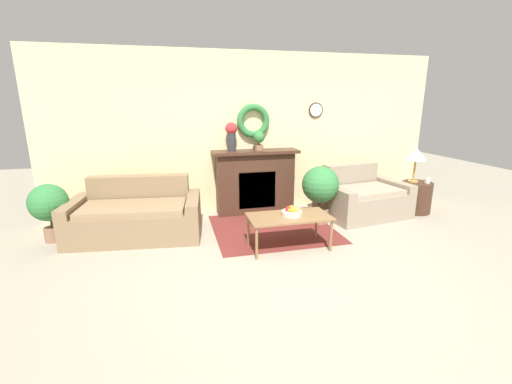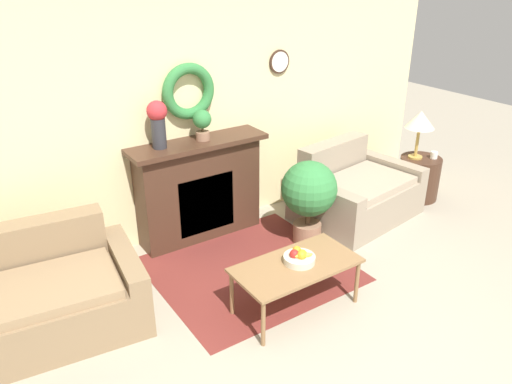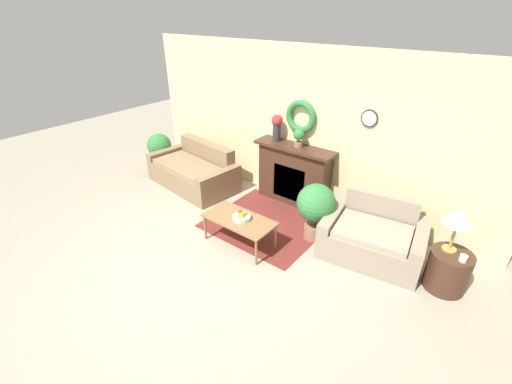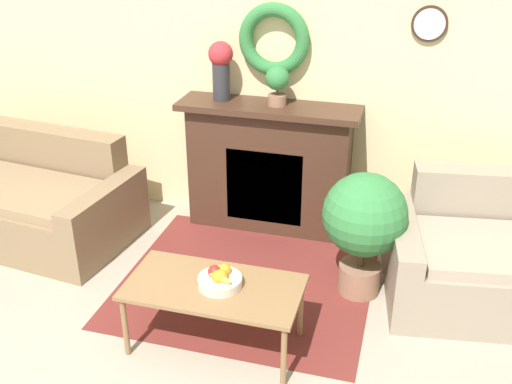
{
  "view_description": "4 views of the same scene",
  "coord_description": "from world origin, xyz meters",
  "px_view_note": "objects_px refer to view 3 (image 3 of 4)",
  "views": [
    {
      "loc": [
        -1.32,
        -3.05,
        1.9
      ],
      "look_at": [
        -0.21,
        1.43,
        0.67
      ],
      "focal_mm": 24.0,
      "sensor_mm": 36.0,
      "label": 1
    },
    {
      "loc": [
        -2.13,
        -1.79,
        2.75
      ],
      "look_at": [
        0.15,
        1.62,
        0.85
      ],
      "focal_mm": 35.0,
      "sensor_mm": 36.0,
      "label": 2
    },
    {
      "loc": [
        2.91,
        -2.23,
        3.21
      ],
      "look_at": [
        0.11,
        1.36,
        0.72
      ],
      "focal_mm": 24.0,
      "sensor_mm": 36.0,
      "label": 3
    },
    {
      "loc": [
        1.17,
        -1.86,
        2.56
      ],
      "look_at": [
        0.2,
        1.6,
        0.79
      ],
      "focal_mm": 42.0,
      "sensor_mm": 36.0,
      "label": 4
    }
  ],
  "objects_px": {
    "fireplace": "(294,174)",
    "side_table_by_loveseat": "(447,271)",
    "potted_plant_on_mantel": "(299,137)",
    "couch_left": "(194,171)",
    "table_lamp": "(460,218)",
    "loveseat_right": "(373,236)",
    "mug": "(463,258)",
    "coffee_table": "(239,221)",
    "potted_plant_floor_by_couch": "(159,147)",
    "fruit_bowl": "(242,216)",
    "vase_on_mantel_left": "(277,126)",
    "potted_plant_floor_by_loveseat": "(316,206)"
  },
  "relations": [
    {
      "from": "fireplace",
      "to": "side_table_by_loveseat",
      "type": "height_order",
      "value": "fireplace"
    },
    {
      "from": "fireplace",
      "to": "potted_plant_on_mantel",
      "type": "xyz_separation_m",
      "value": [
        0.06,
        -0.01,
        0.72
      ]
    },
    {
      "from": "couch_left",
      "to": "table_lamp",
      "type": "height_order",
      "value": "table_lamp"
    },
    {
      "from": "loveseat_right",
      "to": "mug",
      "type": "relative_size",
      "value": 17.09
    },
    {
      "from": "coffee_table",
      "to": "potted_plant_floor_by_couch",
      "type": "height_order",
      "value": "potted_plant_floor_by_couch"
    },
    {
      "from": "table_lamp",
      "to": "loveseat_right",
      "type": "bearing_deg",
      "value": 176.75
    },
    {
      "from": "fruit_bowl",
      "to": "vase_on_mantel_left",
      "type": "bearing_deg",
      "value": 107.64
    },
    {
      "from": "potted_plant_floor_by_couch",
      "to": "fireplace",
      "type": "bearing_deg",
      "value": 10.82
    },
    {
      "from": "coffee_table",
      "to": "table_lamp",
      "type": "xyz_separation_m",
      "value": [
        2.61,
        0.96,
        0.6
      ]
    },
    {
      "from": "loveseat_right",
      "to": "vase_on_mantel_left",
      "type": "bearing_deg",
      "value": 156.28
    },
    {
      "from": "table_lamp",
      "to": "mug",
      "type": "height_order",
      "value": "table_lamp"
    },
    {
      "from": "table_lamp",
      "to": "potted_plant_on_mantel",
      "type": "bearing_deg",
      "value": 166.68
    },
    {
      "from": "coffee_table",
      "to": "potted_plant_floor_by_loveseat",
      "type": "height_order",
      "value": "potted_plant_floor_by_loveseat"
    },
    {
      "from": "potted_plant_floor_by_loveseat",
      "to": "potted_plant_on_mantel",
      "type": "bearing_deg",
      "value": 137.07
    },
    {
      "from": "coffee_table",
      "to": "potted_plant_on_mantel",
      "type": "height_order",
      "value": "potted_plant_on_mantel"
    },
    {
      "from": "loveseat_right",
      "to": "potted_plant_floor_by_couch",
      "type": "height_order",
      "value": "loveseat_right"
    },
    {
      "from": "coffee_table",
      "to": "fruit_bowl",
      "type": "distance_m",
      "value": 0.1
    },
    {
      "from": "side_table_by_loveseat",
      "to": "mug",
      "type": "xyz_separation_m",
      "value": [
        0.11,
        -0.09,
        0.31
      ]
    },
    {
      "from": "vase_on_mantel_left",
      "to": "potted_plant_on_mantel",
      "type": "distance_m",
      "value": 0.47
    },
    {
      "from": "potted_plant_floor_by_couch",
      "to": "potted_plant_floor_by_loveseat",
      "type": "height_order",
      "value": "potted_plant_floor_by_loveseat"
    },
    {
      "from": "fruit_bowl",
      "to": "potted_plant_on_mantel",
      "type": "bearing_deg",
      "value": 91.47
    },
    {
      "from": "loveseat_right",
      "to": "fruit_bowl",
      "type": "xyz_separation_m",
      "value": [
        -1.63,
        -1.0,
        0.2
      ]
    },
    {
      "from": "potted_plant_on_mantel",
      "to": "potted_plant_floor_by_couch",
      "type": "distance_m",
      "value": 3.25
    },
    {
      "from": "fireplace",
      "to": "table_lamp",
      "type": "distance_m",
      "value": 2.79
    },
    {
      "from": "potted_plant_on_mantel",
      "to": "potted_plant_floor_by_loveseat",
      "type": "relative_size",
      "value": 0.34
    },
    {
      "from": "coffee_table",
      "to": "mug",
      "type": "distance_m",
      "value": 2.91
    },
    {
      "from": "loveseat_right",
      "to": "mug",
      "type": "height_order",
      "value": "loveseat_right"
    },
    {
      "from": "coffee_table",
      "to": "mug",
      "type": "relative_size",
      "value": 12.24
    },
    {
      "from": "side_table_by_loveseat",
      "to": "potted_plant_on_mantel",
      "type": "height_order",
      "value": "potted_plant_on_mantel"
    },
    {
      "from": "table_lamp",
      "to": "potted_plant_on_mantel",
      "type": "distance_m",
      "value": 2.7
    },
    {
      "from": "vase_on_mantel_left",
      "to": "couch_left",
      "type": "bearing_deg",
      "value": -156.96
    },
    {
      "from": "couch_left",
      "to": "mug",
      "type": "distance_m",
      "value": 4.78
    },
    {
      "from": "mug",
      "to": "vase_on_mantel_left",
      "type": "distance_m",
      "value": 3.43
    },
    {
      "from": "fireplace",
      "to": "vase_on_mantel_left",
      "type": "distance_m",
      "value": 0.91
    },
    {
      "from": "couch_left",
      "to": "side_table_by_loveseat",
      "type": "relative_size",
      "value": 3.54
    },
    {
      "from": "fruit_bowl",
      "to": "vase_on_mantel_left",
      "type": "relative_size",
      "value": 0.57
    },
    {
      "from": "fireplace",
      "to": "couch_left",
      "type": "distance_m",
      "value": 2.04
    },
    {
      "from": "coffee_table",
      "to": "fireplace",
      "type": "bearing_deg",
      "value": 92.44
    },
    {
      "from": "table_lamp",
      "to": "vase_on_mantel_left",
      "type": "distance_m",
      "value": 3.16
    },
    {
      "from": "side_table_by_loveseat",
      "to": "potted_plant_on_mantel",
      "type": "distance_m",
      "value": 2.93
    },
    {
      "from": "loveseat_right",
      "to": "potted_plant_on_mantel",
      "type": "height_order",
      "value": "potted_plant_on_mantel"
    },
    {
      "from": "side_table_by_loveseat",
      "to": "potted_plant_floor_by_loveseat",
      "type": "bearing_deg",
      "value": -177.47
    },
    {
      "from": "loveseat_right",
      "to": "coffee_table",
      "type": "bearing_deg",
      "value": -157.04
    },
    {
      "from": "fruit_bowl",
      "to": "potted_plant_floor_by_loveseat",
      "type": "bearing_deg",
      "value": 46.78
    },
    {
      "from": "coffee_table",
      "to": "table_lamp",
      "type": "bearing_deg",
      "value": 20.2
    },
    {
      "from": "potted_plant_floor_by_loveseat",
      "to": "coffee_table",
      "type": "bearing_deg",
      "value": -134.23
    },
    {
      "from": "fireplace",
      "to": "potted_plant_floor_by_couch",
      "type": "relative_size",
      "value": 1.79
    },
    {
      "from": "table_lamp",
      "to": "potted_plant_on_mantel",
      "type": "relative_size",
      "value": 1.9
    },
    {
      "from": "potted_plant_floor_by_loveseat",
      "to": "couch_left",
      "type": "bearing_deg",
      "value": 177.44
    },
    {
      "from": "potted_plant_floor_by_couch",
      "to": "potted_plant_floor_by_loveseat",
      "type": "bearing_deg",
      "value": -2.68
    }
  ]
}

